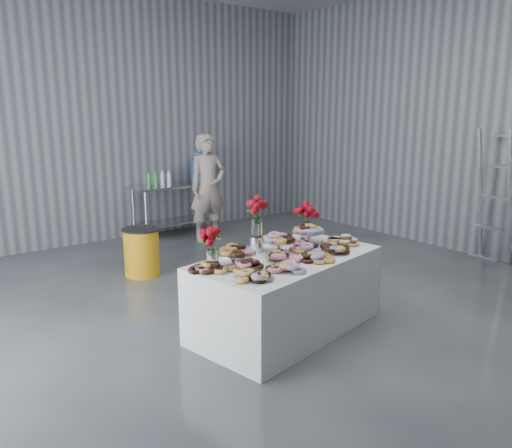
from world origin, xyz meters
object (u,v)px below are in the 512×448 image
at_px(trash_barrel, 142,252).
at_px(stepladder, 495,197).
at_px(display_table, 287,293).
at_px(prep_table, 174,200).
at_px(water_jug, 199,168).
at_px(person, 208,188).

xyz_separation_m(trash_barrel, stepladder, (4.15, -2.48, 0.64)).
bearing_deg(display_table, prep_table, 77.03).
bearing_deg(water_jug, stepladder, -61.29).
height_order(display_table, water_jug, water_jug).
xyz_separation_m(person, stepladder, (2.48, -3.53, 0.07)).
height_order(display_table, trash_barrel, display_table).
relative_size(water_jug, trash_barrel, 0.87).
xyz_separation_m(display_table, prep_table, (0.94, 4.08, 0.24)).
bearing_deg(prep_table, stepladder, -56.25).
distance_m(water_jug, person, 0.70).
bearing_deg(person, display_table, -107.66).
distance_m(prep_table, person, 0.74).
height_order(trash_barrel, stepladder, stepladder).
xyz_separation_m(water_jug, stepladder, (2.27, -4.15, -0.20)).
xyz_separation_m(prep_table, stepladder, (2.77, -4.15, 0.33)).
xyz_separation_m(display_table, trash_barrel, (-0.44, 2.42, -0.06)).
bearing_deg(prep_table, trash_barrel, -129.60).
relative_size(display_table, water_jug, 3.43).
height_order(water_jug, person, person).
distance_m(prep_table, trash_barrel, 2.18).
height_order(water_jug, stepladder, stepladder).
height_order(prep_table, trash_barrel, prep_table).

